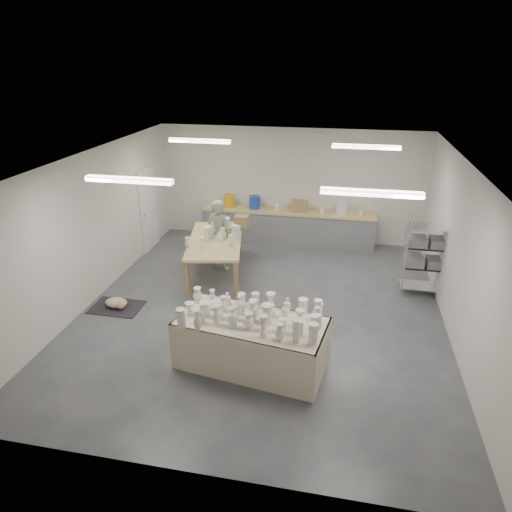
% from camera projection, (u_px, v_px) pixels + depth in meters
% --- Properties ---
extents(room, '(8.00, 8.02, 3.00)m').
position_uv_depth(room, '(258.00, 210.00, 8.41)').
color(room, '#424449').
rests_on(room, ground).
extents(back_counter, '(4.60, 0.60, 1.24)m').
position_uv_depth(back_counter, '(287.00, 225.00, 12.25)').
color(back_counter, tan).
rests_on(back_counter, ground).
extents(wire_shelf, '(0.88, 0.48, 1.80)m').
position_uv_depth(wire_shelf, '(426.00, 253.00, 9.46)').
color(wire_shelf, silver).
rests_on(wire_shelf, ground).
extents(drying_table, '(2.52, 1.48, 1.21)m').
position_uv_depth(drying_table, '(252.00, 340.00, 7.35)').
color(drying_table, olive).
rests_on(drying_table, ground).
extents(work_table, '(1.59, 2.50, 1.20)m').
position_uv_depth(work_table, '(219.00, 238.00, 10.38)').
color(work_table, tan).
rests_on(work_table, ground).
extents(rug, '(1.00, 0.70, 0.02)m').
position_uv_depth(rug, '(117.00, 307.00, 9.22)').
color(rug, black).
rests_on(rug, ground).
extents(cat, '(0.49, 0.37, 0.20)m').
position_uv_depth(cat, '(117.00, 303.00, 9.16)').
color(cat, white).
rests_on(cat, rug).
extents(potter, '(0.72, 0.59, 1.70)m').
position_uv_depth(potter, '(219.00, 235.00, 10.59)').
color(potter, gray).
rests_on(potter, ground).
extents(red_stool, '(0.35, 0.35, 0.31)m').
position_uv_depth(red_stool, '(223.00, 253.00, 11.07)').
color(red_stool, '#B6291A').
rests_on(red_stool, ground).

